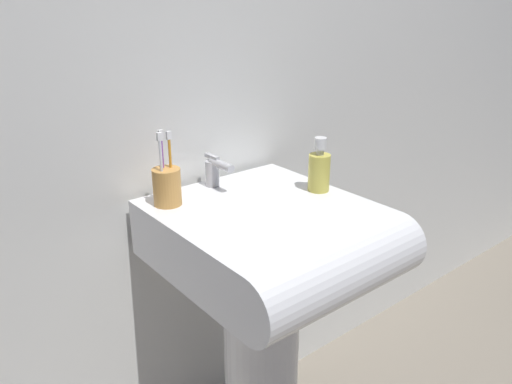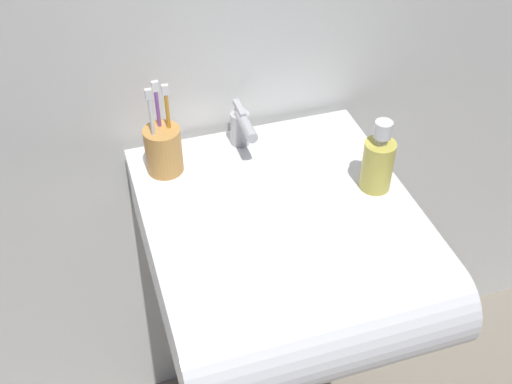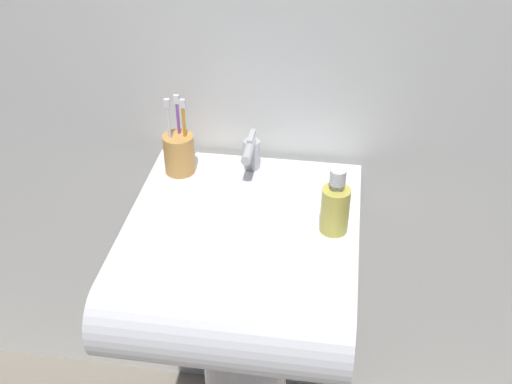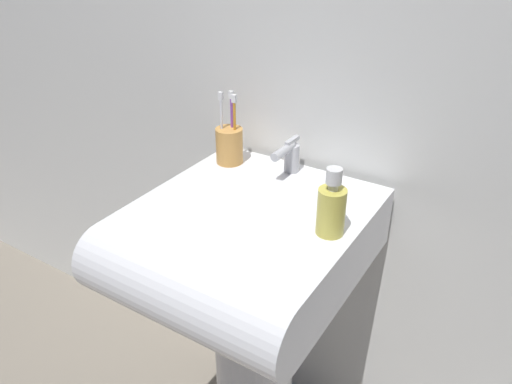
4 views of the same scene
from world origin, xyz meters
name	(u,v)px [view 2 (image 2 of 4)]	position (x,y,z in m)	size (l,w,h in m)	color
sink_pedestal	(273,364)	(0.00, 0.00, 0.36)	(0.21, 0.21, 0.72)	white
sink_basin	(287,254)	(0.00, -0.06, 0.79)	(0.49, 0.57, 0.15)	white
faucet	(242,127)	(-0.01, 0.19, 0.92)	(0.04, 0.12, 0.09)	#B7B7BC
toothbrush_cup	(163,149)	(-0.18, 0.16, 0.92)	(0.07, 0.07, 0.19)	#D19347
soap_bottle	(378,162)	(0.19, -0.01, 0.93)	(0.06, 0.06, 0.15)	gold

